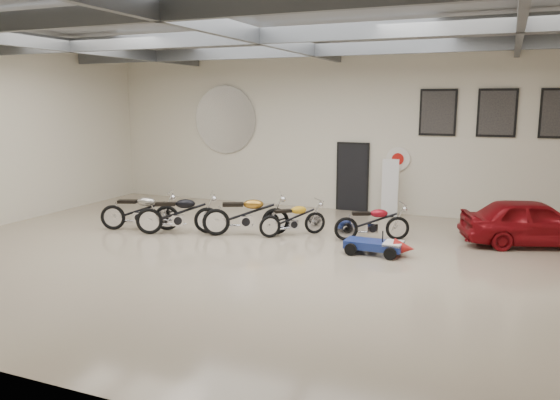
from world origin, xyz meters
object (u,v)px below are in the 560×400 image
at_px(banner_stand, 390,187).
at_px(motorcycle_gold, 246,214).
at_px(motorcycle_red, 372,222).
at_px(go_kart, 380,242).
at_px(motorcycle_yellow, 293,218).
at_px(motorcycle_silver, 139,210).
at_px(motorcycle_black, 178,213).
at_px(vintage_car, 533,222).

xyz_separation_m(banner_stand, motorcycle_gold, (-2.95, -3.77, -0.32)).
bearing_deg(motorcycle_red, go_kart, -94.51).
xyz_separation_m(motorcycle_yellow, motorcycle_red, (2.00, 0.30, 0.02)).
xyz_separation_m(banner_stand, motorcycle_silver, (-5.84, -4.34, -0.35)).
relative_size(motorcycle_silver, motorcycle_gold, 0.95).
bearing_deg(motorcycle_black, go_kart, -26.16).
bearing_deg(motorcycle_gold, go_kart, -33.92).
xyz_separation_m(go_kart, vintage_car, (3.21, 2.25, 0.28)).
distance_m(motorcycle_silver, motorcycle_gold, 2.95).
bearing_deg(vintage_car, go_kart, 106.02).
bearing_deg(go_kart, motorcycle_red, 111.95).
bearing_deg(motorcycle_red, vintage_car, -9.79).
relative_size(motorcycle_gold, go_kart, 1.38).
bearing_deg(motorcycle_red, banner_stand, 67.98).
height_order(motorcycle_silver, motorcycle_yellow, motorcycle_silver).
xyz_separation_m(motorcycle_black, vintage_car, (8.50, 2.29, 0.01)).
xyz_separation_m(motorcycle_black, go_kart, (5.30, 0.04, -0.27)).
distance_m(motorcycle_gold, vintage_car, 7.03).
bearing_deg(motorcycle_black, motorcycle_silver, 155.35).
distance_m(motorcycle_yellow, motorcycle_red, 2.02).
bearing_deg(motorcycle_silver, go_kart, -19.74).
height_order(banner_stand, motorcycle_black, banner_stand).
xyz_separation_m(banner_stand, motorcycle_yellow, (-1.82, -3.34, -0.43)).
relative_size(banner_stand, motorcycle_silver, 0.85).
relative_size(motorcycle_silver, vintage_car, 0.63).
distance_m(motorcycle_black, go_kart, 5.30).
distance_m(motorcycle_silver, motorcycle_red, 6.16).
xyz_separation_m(motorcycle_black, motorcycle_gold, (1.70, 0.53, 0.01)).
bearing_deg(banner_stand, motorcycle_yellow, -122.87).
relative_size(motorcycle_yellow, vintage_car, 0.53).
height_order(motorcycle_silver, motorcycle_black, motorcycle_black).
xyz_separation_m(motorcycle_gold, motorcycle_yellow, (1.13, 0.43, -0.11)).
height_order(motorcycle_black, go_kart, motorcycle_black).
height_order(motorcycle_black, motorcycle_gold, motorcycle_gold).
height_order(motorcycle_gold, vintage_car, same).
bearing_deg(motorcycle_yellow, vintage_car, -29.58).
height_order(motorcycle_yellow, vintage_car, vintage_car).
distance_m(banner_stand, motorcycle_gold, 4.80).
distance_m(motorcycle_gold, motorcycle_red, 3.22).
xyz_separation_m(motorcycle_silver, motorcycle_gold, (2.89, 0.57, 0.03)).
bearing_deg(banner_stand, vintage_car, -31.89).
bearing_deg(motorcycle_gold, motorcycle_yellow, -5.33).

